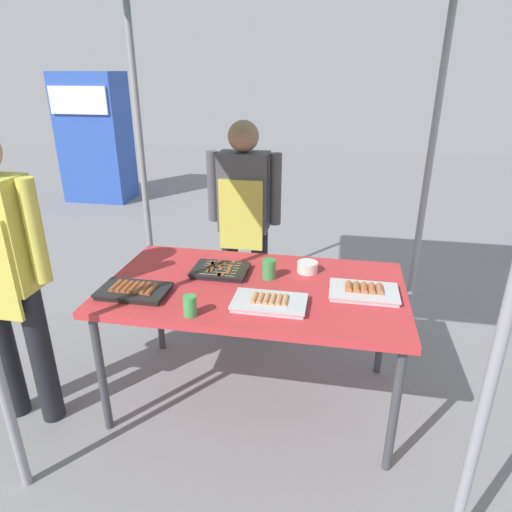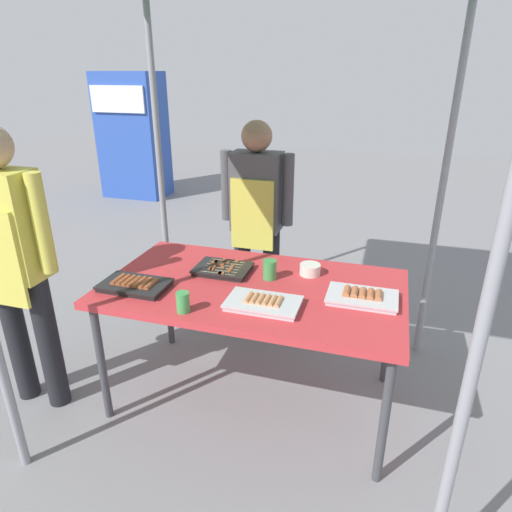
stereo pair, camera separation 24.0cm
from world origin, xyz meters
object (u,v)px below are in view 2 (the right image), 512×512
at_px(tray_pork_links, 263,303).
at_px(tray_grilled_sausages, 362,297).
at_px(condiment_bowl, 310,269).
at_px(drink_cup_by_wok, 183,302).
at_px(vendor_woman, 257,212).
at_px(tray_meat_skewers, 223,269).
at_px(neighbor_stall_left, 133,136).
at_px(stall_table, 253,294).
at_px(drink_cup_near_edge, 270,270).
at_px(tray_spring_rolls, 135,285).
at_px(customer_nearby, 12,252).

bearing_deg(tray_pork_links, tray_grilled_sausages, 23.89).
bearing_deg(condiment_bowl, tray_grilled_sausages, -36.99).
xyz_separation_m(drink_cup_by_wok, vendor_woman, (0.00, 1.20, 0.09)).
height_order(tray_grilled_sausages, drink_cup_by_wok, drink_cup_by_wok).
relative_size(tray_meat_skewers, vendor_woman, 0.20).
height_order(condiment_bowl, neighbor_stall_left, neighbor_stall_left).
relative_size(tray_pork_links, drink_cup_by_wok, 3.55).
relative_size(stall_table, drink_cup_by_wok, 15.68).
relative_size(drink_cup_near_edge, neighbor_stall_left, 0.06).
bearing_deg(stall_table, tray_grilled_sausages, -0.82).
relative_size(tray_grilled_sausages, tray_spring_rolls, 0.98).
height_order(vendor_woman, customer_nearby, customer_nearby).
bearing_deg(drink_cup_near_edge, stall_table, -121.82).
bearing_deg(neighbor_stall_left, customer_nearby, -66.22).
bearing_deg(drink_cup_near_edge, tray_grilled_sausages, -12.21).
distance_m(tray_meat_skewers, condiment_bowl, 0.50).
bearing_deg(drink_cup_near_edge, neighbor_stall_left, 129.41).
height_order(condiment_bowl, drink_cup_by_wok, drink_cup_by_wok).
height_order(drink_cup_near_edge, vendor_woman, vendor_woman).
bearing_deg(tray_pork_links, condiment_bowl, 70.96).
distance_m(condiment_bowl, vendor_woman, 0.79).
bearing_deg(tray_spring_rolls, neighbor_stall_left, 121.06).
height_order(drink_cup_near_edge, customer_nearby, customer_nearby).
relative_size(tray_meat_skewers, drink_cup_near_edge, 2.81).
bearing_deg(neighbor_stall_left, tray_grilled_sausages, -47.16).
bearing_deg(neighbor_stall_left, drink_cup_near_edge, -50.59).
bearing_deg(tray_spring_rolls, customer_nearby, -165.58).
bearing_deg(vendor_woman, tray_spring_rolls, 71.05).
distance_m(tray_grilled_sausages, tray_pork_links, 0.50).
bearing_deg(drink_cup_by_wok, neighbor_stall_left, 123.55).
bearing_deg(customer_nearby, condiment_bowl, 22.18).
bearing_deg(tray_meat_skewers, customer_nearby, -153.58).
bearing_deg(tray_grilled_sausages, neighbor_stall_left, 132.84).
xyz_separation_m(tray_spring_rolls, neighbor_stall_left, (-2.52, 4.18, 0.13)).
distance_m(stall_table, neighbor_stall_left, 5.05).
relative_size(tray_spring_rolls, customer_nearby, 0.22).
distance_m(vendor_woman, customer_nearby, 1.54).
bearing_deg(tray_meat_skewers, tray_pork_links, -44.07).
height_order(stall_table, vendor_woman, vendor_woman).
bearing_deg(customer_nearby, stall_table, 17.32).
xyz_separation_m(stall_table, drink_cup_near_edge, (0.06, 0.10, 0.11)).
height_order(tray_meat_skewers, drink_cup_by_wok, drink_cup_by_wok).
height_order(tray_spring_rolls, drink_cup_near_edge, drink_cup_near_edge).
xyz_separation_m(drink_cup_near_edge, neighbor_stall_left, (-3.18, 3.86, 0.10)).
distance_m(tray_grilled_sausages, condiment_bowl, 0.39).
bearing_deg(vendor_woman, neighbor_stall_left, -47.47).
bearing_deg(tray_grilled_sausages, condiment_bowl, 143.01).
height_order(tray_pork_links, tray_spring_rolls, tray_spring_rolls).
xyz_separation_m(tray_meat_skewers, customer_nearby, (-0.98, -0.49, 0.18)).
bearing_deg(stall_table, drink_cup_by_wok, -122.36).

